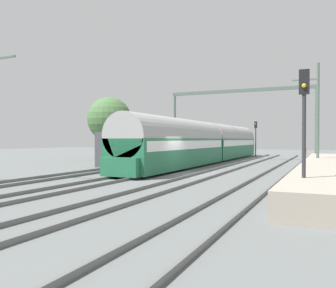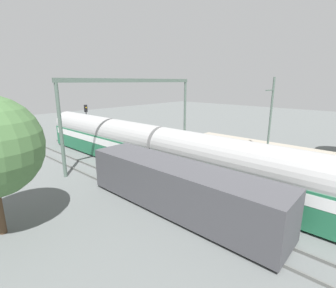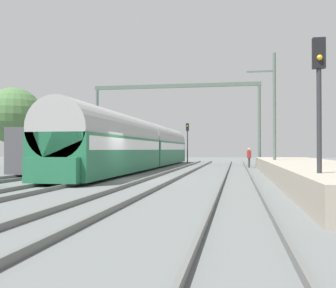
% 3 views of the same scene
% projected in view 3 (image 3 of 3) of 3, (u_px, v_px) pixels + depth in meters
% --- Properties ---
extents(ground, '(120.00, 120.00, 0.00)m').
position_uv_depth(ground, '(126.00, 180.00, 20.76)').
color(ground, slate).
extents(track_far_west, '(1.52, 60.00, 0.16)m').
position_uv_depth(track_far_west, '(24.00, 177.00, 21.77)').
color(track_far_west, '#5F615D').
rests_on(track_far_west, ground).
extents(track_west, '(1.52, 60.00, 0.16)m').
position_uv_depth(track_west, '(91.00, 178.00, 21.10)').
color(track_west, '#5F615D').
rests_on(track_west, ground).
extents(track_east, '(1.52, 60.00, 0.16)m').
position_uv_depth(track_east, '(162.00, 178.00, 20.43)').
color(track_east, '#5F615D').
rests_on(track_east, ground).
extents(track_far_east, '(1.52, 60.00, 0.16)m').
position_uv_depth(track_far_east, '(238.00, 179.00, 19.76)').
color(track_far_east, '#5F615D').
rests_on(track_far_east, ground).
extents(platform, '(4.40, 28.00, 0.90)m').
position_uv_depth(platform, '(310.00, 171.00, 21.08)').
color(platform, '#A39989').
rests_on(platform, ground).
extents(passenger_train, '(2.93, 32.85, 3.82)m').
position_uv_depth(passenger_train, '(143.00, 145.00, 32.75)').
color(passenger_train, '#236B47').
rests_on(passenger_train, ground).
extents(freight_car, '(2.80, 13.00, 2.70)m').
position_uv_depth(freight_car, '(74.00, 151.00, 28.45)').
color(freight_car, '#47474C').
rests_on(freight_car, ground).
extents(person_crossing, '(0.36, 0.46, 1.73)m').
position_uv_depth(person_crossing, '(249.00, 156.00, 34.30)').
color(person_crossing, '#3D3D3D').
rests_on(person_crossing, ground).
extents(railway_signal_near, '(0.36, 0.30, 4.86)m').
position_uv_depth(railway_signal_near, '(319.00, 97.00, 11.49)').
color(railway_signal_near, '#2D2D33').
rests_on(railway_signal_near, ground).
extents(railway_signal_far, '(0.36, 0.30, 4.73)m').
position_uv_depth(railway_signal_far, '(187.00, 137.00, 47.11)').
color(railway_signal_far, '#2D2D33').
rests_on(railway_signal_far, ground).
extents(catenary_gantry, '(16.09, 0.28, 7.86)m').
position_uv_depth(catenary_gantry, '(175.00, 105.00, 37.60)').
color(catenary_gantry, '#52665C').
rests_on(catenary_gantry, ground).
extents(catenary_pole_east_mid, '(1.90, 0.20, 8.00)m').
position_uv_depth(catenary_pole_east_mid, '(274.00, 111.00, 26.00)').
color(catenary_pole_east_mid, '#52665C').
rests_on(catenary_pole_east_mid, ground).
extents(tree_west_background, '(4.99, 4.99, 7.09)m').
position_uv_depth(tree_west_background, '(14.00, 116.00, 34.86)').
color(tree_west_background, '#4C3826').
rests_on(tree_west_background, ground).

